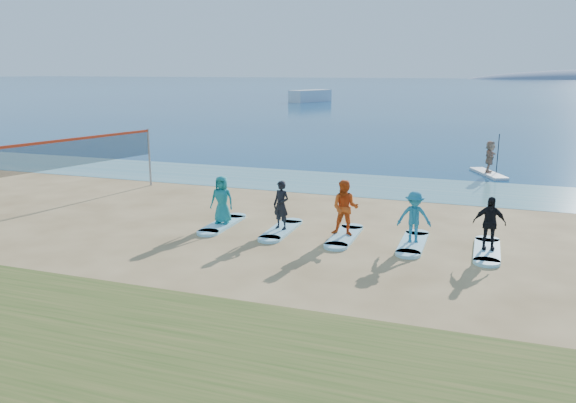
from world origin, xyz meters
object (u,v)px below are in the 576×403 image
(surfboard_2, at_px, (344,236))
(student_2, at_px, (345,208))
(surfboard_4, at_px, (487,250))
(student_1, at_px, (281,205))
(surfboard_3, at_px, (413,243))
(boat_offshore_a, at_px, (310,102))
(surfboard_1, at_px, (281,230))
(student_4, at_px, (489,223))
(volleyball_net, at_px, (56,155))
(paddleboard, at_px, (488,174))
(student_3, at_px, (414,217))
(paddleboarder, at_px, (490,157))
(surfboard_0, at_px, (223,224))
(student_0, at_px, (222,200))

(surfboard_2, xyz_separation_m, student_2, (0.00, 0.00, 0.89))
(surfboard_4, bearing_deg, student_1, 180.00)
(surfboard_3, bearing_deg, student_1, 180.00)
(boat_offshore_a, height_order, surfboard_1, boat_offshore_a)
(student_4, bearing_deg, volleyball_net, 172.32)
(paddleboard, height_order, surfboard_3, paddleboard)
(volleyball_net, xyz_separation_m, student_1, (9.10, -0.52, -1.04))
(student_3, bearing_deg, student_1, 169.00)
(paddleboard, xyz_separation_m, paddleboarder, (0.00, 0.00, 0.83))
(boat_offshore_a, relative_size, surfboard_3, 3.37)
(surfboard_3, relative_size, student_4, 1.46)
(student_1, bearing_deg, paddleboard, 82.12)
(student_2, bearing_deg, surfboard_3, -2.78)
(surfboard_0, xyz_separation_m, surfboard_4, (8.24, 0.00, 0.00))
(student_0, height_order, student_3, student_0)
(paddleboarder, distance_m, student_2, 13.20)
(surfboard_0, distance_m, surfboard_2, 4.12)
(surfboard_0, bearing_deg, surfboard_2, 0.00)
(boat_offshore_a, height_order, surfboard_0, boat_offshore_a)
(volleyball_net, distance_m, surfboard_0, 7.30)
(boat_offshore_a, xyz_separation_m, surfboard_0, (18.45, -69.00, 0.04))
(surfboard_2, xyz_separation_m, surfboard_4, (4.12, 0.00, 0.00))
(student_1, bearing_deg, surfboard_4, 18.23)
(student_2, bearing_deg, student_1, 177.22)
(surfboard_1, bearing_deg, surfboard_0, 180.00)
(student_4, bearing_deg, surfboard_3, 174.28)
(boat_offshore_a, relative_size, student_1, 4.81)
(student_0, height_order, surfboard_2, student_0)
(surfboard_2, height_order, surfboard_4, same)
(surfboard_0, bearing_deg, volleyball_net, 175.75)
(paddleboard, distance_m, surfboard_2, 13.20)
(surfboard_0, xyz_separation_m, surfboard_1, (2.06, 0.00, 0.00))
(student_4, bearing_deg, student_1, 174.28)
(student_0, xyz_separation_m, surfboard_1, (2.06, 0.00, -0.83))
(surfboard_0, xyz_separation_m, student_1, (2.06, 0.00, 0.82))
(paddleboard, relative_size, student_4, 1.99)
(surfboard_1, bearing_deg, surfboard_4, 0.00)
(student_0, bearing_deg, student_3, -4.32)
(paddleboard, relative_size, surfboard_3, 1.36)
(paddleboarder, relative_size, boat_offshore_a, 0.21)
(surfboard_1, relative_size, student_1, 1.43)
(surfboard_2, height_order, surfboard_3, same)
(surfboard_4, bearing_deg, student_0, 180.00)
(student_1, height_order, surfboard_3, student_1)
(paddleboarder, bearing_deg, surfboard_4, -175.70)
(student_0, bearing_deg, surfboard_2, -4.32)
(paddleboarder, xyz_separation_m, surfboard_2, (-4.09, -12.55, -0.84))
(paddleboard, xyz_separation_m, student_4, (0.02, -12.55, 0.78))
(surfboard_0, distance_m, student_4, 8.27)
(surfboard_0, relative_size, student_0, 1.40)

